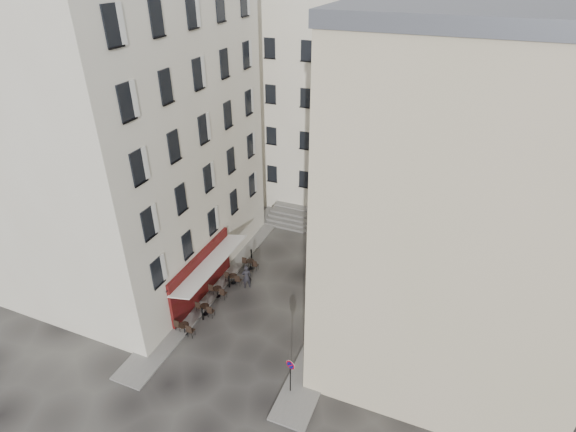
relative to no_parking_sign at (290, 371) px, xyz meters
The scene contains 18 objects.
ground 5.88m from the no_parking_sign, 134.65° to the left, with size 90.00×90.00×0.00m, color black.
sidewalk_left 11.76m from the no_parking_sign, 136.57° to the left, with size 2.00×22.00×0.12m, color slate.
sidewalk_right 7.21m from the no_parking_sign, 85.60° to the left, with size 2.00×18.00×0.12m, color slate.
building_left 18.25m from the no_parking_sign, 154.14° to the left, with size 12.20×16.20×20.60m.
building_right 12.56m from the no_parking_sign, 48.95° to the left, with size 12.20×14.20×18.60m.
building_back 24.75m from the no_parking_sign, 102.17° to the left, with size 18.20×10.20×18.60m.
cafe_storefront 9.68m from the no_parking_sign, 148.81° to the left, with size 1.74×7.30×3.50m.
stone_steps 17.10m from the no_parking_sign, 103.43° to the left, with size 9.00×3.15×0.80m.
bollard_near 7.90m from the no_parking_sign, 157.34° to the left, with size 0.12×0.12×0.98m.
bollard_mid 9.78m from the no_parking_sign, 137.92° to the left, with size 0.12×0.12×0.98m.
bollard_far 12.39m from the no_parking_sign, 125.77° to the left, with size 0.12×0.12×0.98m.
no_parking_sign is the anchor object (origin of this frame).
bistro_table_a 7.81m from the no_parking_sign, 168.48° to the left, with size 1.34×0.63×0.94m.
bistro_table_b 8.18m from the no_parking_sign, 154.44° to the left, with size 1.29×0.61×0.91m.
bistro_table_c 9.23m from the no_parking_sign, 144.33° to the left, with size 1.30×0.61×0.91m.
bistro_table_d 10.07m from the no_parking_sign, 135.58° to the left, with size 1.25×0.59×0.88m.
bistro_table_e 11.37m from the no_parking_sign, 126.99° to the left, with size 1.24×0.58×0.87m.
pedestrian 9.26m from the no_parking_sign, 131.02° to the left, with size 0.67×0.44×1.84m, color black.
Camera 1 is at (9.86, -18.78, 20.13)m, focal length 28.00 mm.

